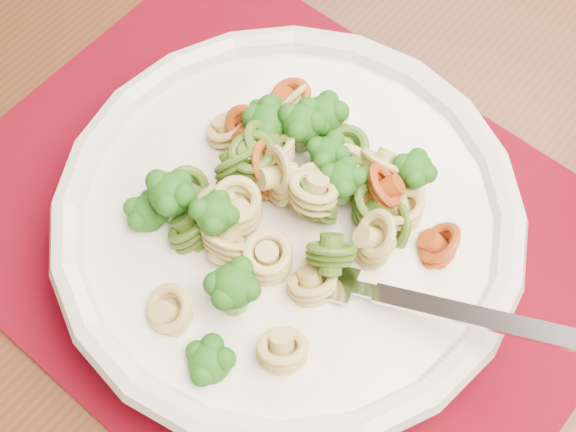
% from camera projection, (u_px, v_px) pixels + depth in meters
% --- Properties ---
extents(dining_table, '(1.45, 1.19, 0.71)m').
position_uv_depth(dining_table, '(368.00, 192.00, 0.65)').
color(dining_table, '#502816').
rests_on(dining_table, ground).
extents(placemat, '(0.49, 0.44, 0.00)m').
position_uv_depth(placemat, '(279.00, 231.00, 0.51)').
color(placemat, '#650411').
rests_on(placemat, dining_table).
extents(pasta_bowl, '(0.28, 0.28, 0.05)m').
position_uv_depth(pasta_bowl, '(288.00, 223.00, 0.48)').
color(pasta_bowl, white).
rests_on(pasta_bowl, placemat).
extents(pasta_broccoli_heap, '(0.24, 0.24, 0.06)m').
position_uv_depth(pasta_broccoli_heap, '(288.00, 211.00, 0.46)').
color(pasta_broccoli_heap, tan).
rests_on(pasta_broccoli_heap, pasta_bowl).
extents(fork, '(0.18, 0.04, 0.08)m').
position_uv_depth(fork, '(334.00, 283.00, 0.44)').
color(fork, silver).
rests_on(fork, pasta_bowl).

